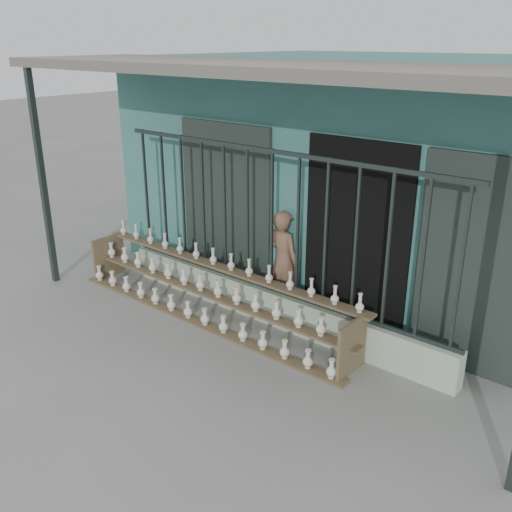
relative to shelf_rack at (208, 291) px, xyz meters
The scene contains 6 objects.
ground 1.19m from the shelf_rack, 51.14° to the right, with size 60.00×60.00×0.00m, color slate.
workshop_building 3.65m from the shelf_rack, 77.90° to the left, with size 7.40×6.60×3.21m.
parapet_wall 0.84m from the shelf_rack, 30.26° to the left, with size 5.00×0.20×0.45m, color #A6B99F.
security_fence 1.28m from the shelf_rack, 30.26° to the left, with size 5.00×0.04×1.80m.
shelf_rack is the anchor object (origin of this frame).
elderly_woman 1.06m from the shelf_rack, 52.48° to the left, with size 0.51×0.34×1.40m, color brown.
Camera 1 is at (4.11, -3.91, 3.45)m, focal length 40.00 mm.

